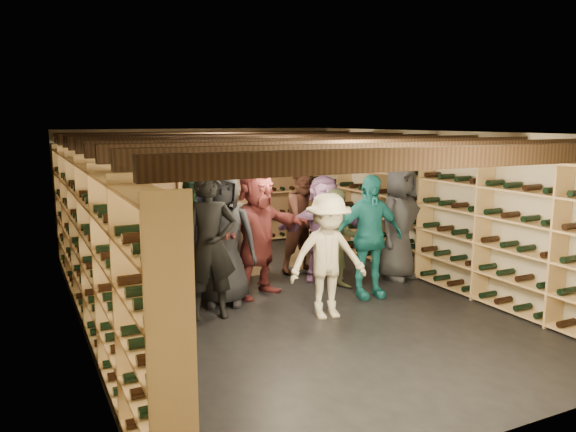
{
  "coord_description": "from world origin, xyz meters",
  "views": [
    {
      "loc": [
        -3.38,
        -7.06,
        2.56
      ],
      "look_at": [
        0.19,
        0.2,
        1.18
      ],
      "focal_mm": 35.0,
      "sensor_mm": 36.0,
      "label": 1
    }
  ],
  "objects_px": {
    "person_5": "(257,232)",
    "person_9": "(169,257)",
    "person_2": "(338,240)",
    "person_8": "(306,219)",
    "crate_loose": "(229,271)",
    "person_1": "(210,246)",
    "person_12": "(400,222)",
    "crate_stack_left": "(249,249)",
    "person_0": "(223,238)",
    "person_3": "(328,256)",
    "person_6": "(210,241)",
    "person_7": "(233,234)",
    "crate_stack_right": "(306,252)",
    "person_10": "(191,230)",
    "person_4": "(369,236)",
    "person_11": "(324,228)"
  },
  "relations": [
    {
      "from": "person_10",
      "to": "person_11",
      "type": "distance_m",
      "value": 2.11
    },
    {
      "from": "person_3",
      "to": "person_11",
      "type": "height_order",
      "value": "person_11"
    },
    {
      "from": "person_12",
      "to": "person_11",
      "type": "bearing_deg",
      "value": 137.95
    },
    {
      "from": "person_2",
      "to": "person_10",
      "type": "xyz_separation_m",
      "value": [
        -1.94,
        1.22,
        0.1
      ]
    },
    {
      "from": "crate_loose",
      "to": "person_4",
      "type": "height_order",
      "value": "person_4"
    },
    {
      "from": "person_4",
      "to": "person_12",
      "type": "distance_m",
      "value": 1.15
    },
    {
      "from": "person_1",
      "to": "person_11",
      "type": "xyz_separation_m",
      "value": [
        2.21,
        0.89,
        -0.1
      ]
    },
    {
      "from": "person_0",
      "to": "person_8",
      "type": "distance_m",
      "value": 2.09
    },
    {
      "from": "person_0",
      "to": "person_8",
      "type": "bearing_deg",
      "value": 50.71
    },
    {
      "from": "person_7",
      "to": "person_8",
      "type": "bearing_deg",
      "value": 5.27
    },
    {
      "from": "person_1",
      "to": "person_2",
      "type": "relative_size",
      "value": 1.24
    },
    {
      "from": "person_3",
      "to": "person_4",
      "type": "xyz_separation_m",
      "value": [
        0.98,
        0.51,
        0.08
      ]
    },
    {
      "from": "person_9",
      "to": "person_5",
      "type": "bearing_deg",
      "value": 28.05
    },
    {
      "from": "person_0",
      "to": "person_5",
      "type": "distance_m",
      "value": 0.62
    },
    {
      "from": "person_2",
      "to": "person_8",
      "type": "xyz_separation_m",
      "value": [
        0.02,
        1.1,
        0.15
      ]
    },
    {
      "from": "person_7",
      "to": "person_12",
      "type": "xyz_separation_m",
      "value": [
        2.55,
        -0.86,
        0.12
      ]
    },
    {
      "from": "person_3",
      "to": "person_8",
      "type": "distance_m",
      "value": 2.26
    },
    {
      "from": "person_11",
      "to": "crate_loose",
      "type": "bearing_deg",
      "value": 156.89
    },
    {
      "from": "person_2",
      "to": "person_7",
      "type": "height_order",
      "value": "person_7"
    },
    {
      "from": "crate_stack_right",
      "to": "person_0",
      "type": "distance_m",
      "value": 2.55
    },
    {
      "from": "person_12",
      "to": "crate_stack_left",
      "type": "bearing_deg",
      "value": 127.83
    },
    {
      "from": "crate_stack_left",
      "to": "person_0",
      "type": "distance_m",
      "value": 1.7
    },
    {
      "from": "crate_loose",
      "to": "person_1",
      "type": "height_order",
      "value": "person_1"
    },
    {
      "from": "person_1",
      "to": "person_6",
      "type": "distance_m",
      "value": 1.05
    },
    {
      "from": "person_2",
      "to": "person_10",
      "type": "distance_m",
      "value": 2.29
    },
    {
      "from": "person_5",
      "to": "person_12",
      "type": "bearing_deg",
      "value": -25.11
    },
    {
      "from": "person_1",
      "to": "person_3",
      "type": "relative_size",
      "value": 1.17
    },
    {
      "from": "person_4",
      "to": "person_10",
      "type": "height_order",
      "value": "person_4"
    },
    {
      "from": "crate_loose",
      "to": "person_1",
      "type": "relative_size",
      "value": 0.26
    },
    {
      "from": "person_3",
      "to": "person_5",
      "type": "bearing_deg",
      "value": 115.86
    },
    {
      "from": "person_2",
      "to": "person_8",
      "type": "bearing_deg",
      "value": 106.47
    },
    {
      "from": "person_6",
      "to": "person_12",
      "type": "bearing_deg",
      "value": -5.83
    },
    {
      "from": "crate_stack_left",
      "to": "person_12",
      "type": "relative_size",
      "value": 0.46
    },
    {
      "from": "person_5",
      "to": "person_6",
      "type": "height_order",
      "value": "person_5"
    },
    {
      "from": "person_8",
      "to": "crate_stack_left",
      "type": "bearing_deg",
      "value": 148.39
    },
    {
      "from": "person_1",
      "to": "person_2",
      "type": "distance_m",
      "value": 2.19
    },
    {
      "from": "person_3",
      "to": "crate_stack_left",
      "type": "bearing_deg",
      "value": 99.39
    },
    {
      "from": "person_7",
      "to": "person_6",
      "type": "bearing_deg",
      "value": -149.84
    },
    {
      "from": "person_5",
      "to": "person_9",
      "type": "relative_size",
      "value": 1.19
    },
    {
      "from": "crate_loose",
      "to": "person_4",
      "type": "xyz_separation_m",
      "value": [
        1.45,
        -1.96,
        0.82
      ]
    },
    {
      "from": "crate_stack_right",
      "to": "person_0",
      "type": "relative_size",
      "value": 0.31
    },
    {
      "from": "person_5",
      "to": "person_0",
      "type": "bearing_deg",
      "value": 176.28
    },
    {
      "from": "person_5",
      "to": "person_7",
      "type": "bearing_deg",
      "value": 80.54
    },
    {
      "from": "person_0",
      "to": "person_7",
      "type": "relative_size",
      "value": 1.17
    },
    {
      "from": "person_3",
      "to": "person_6",
      "type": "distance_m",
      "value": 1.96
    },
    {
      "from": "crate_stack_right",
      "to": "person_4",
      "type": "distance_m",
      "value": 2.08
    },
    {
      "from": "person_2",
      "to": "person_8",
      "type": "distance_m",
      "value": 1.1
    },
    {
      "from": "person_12",
      "to": "person_4",
      "type": "bearing_deg",
      "value": -168.97
    },
    {
      "from": "person_1",
      "to": "person_0",
      "type": "bearing_deg",
      "value": 62.44
    },
    {
      "from": "person_3",
      "to": "person_0",
      "type": "bearing_deg",
      "value": 139.83
    }
  ]
}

